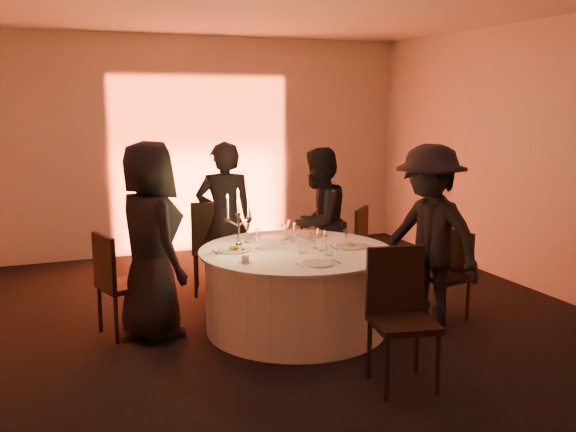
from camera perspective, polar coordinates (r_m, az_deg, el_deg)
name	(u,v)px	position (r m, az deg, el deg)	size (l,w,h in m)	color
floor	(296,328)	(6.17, 0.70, -9.96)	(7.00, 7.00, 0.00)	black
wall_back	(201,145)	(9.14, -7.73, 6.27)	(7.00, 7.00, 0.00)	beige
wall_right	(554,159)	(7.49, 22.53, 4.67)	(7.00, 7.00, 0.00)	beige
uplighter_fixture	(209,250)	(9.07, -7.05, -3.03)	(0.25, 0.12, 0.10)	black
banquet_table	(296,289)	(6.04, 0.71, -6.54)	(1.80, 1.80, 0.77)	black
chair_left	(117,279)	(6.04, -14.99, -5.39)	(0.52, 0.52, 0.96)	black
chair_back_left	(213,242)	(7.09, -6.66, -2.28)	(0.57, 0.57, 1.05)	black
chair_back_right	(352,244)	(7.25, 5.69, -2.48)	(0.59, 0.59, 0.95)	black
chair_right	(450,270)	(6.54, 14.22, -4.65)	(0.44, 0.44, 0.86)	black
chair_front	(400,308)	(4.95, 9.91, -8.07)	(0.53, 0.53, 1.04)	black
guest_left	(150,240)	(5.89, -12.16, -2.12)	(0.87, 0.57, 1.79)	black
guest_back_left	(225,221)	(6.93, -5.63, -0.41)	(0.62, 0.41, 1.70)	black
guest_back_right	(318,223)	(6.98, 2.71, -0.60)	(0.79, 0.62, 1.63)	black
guest_right	(429,237)	(6.14, 12.43, -1.84)	(1.12, 0.64, 1.74)	black
plate_left	(233,250)	(5.89, -4.93, -2.99)	(0.36, 0.29, 0.08)	silver
plate_back_left	(274,237)	(6.41, -1.28, -1.92)	(0.36, 0.27, 0.01)	silver
plate_back_right	(309,235)	(6.47, 1.88, -1.73)	(0.35, 0.28, 0.08)	silver
plate_right	(351,246)	(6.05, 5.60, -2.63)	(0.36, 0.29, 0.08)	silver
plate_front	(318,263)	(5.42, 2.70, -4.23)	(0.36, 0.28, 0.01)	silver
coffee_cup	(245,259)	(5.48, -3.82, -3.85)	(0.11, 0.11, 0.07)	silver
candelabra	(238,230)	(5.83, -4.43, -1.22)	(0.25, 0.12, 0.59)	silver
wine_glass_a	(257,234)	(5.96, -2.78, -1.59)	(0.07, 0.07, 0.19)	white
wine_glass_b	(346,236)	(5.91, 5.21, -1.74)	(0.07, 0.07, 0.19)	white
wine_glass_c	(247,229)	(6.21, -3.70, -1.12)	(0.07, 0.07, 0.19)	white
wine_glass_d	(293,228)	(6.23, 0.45, -1.06)	(0.07, 0.07, 0.19)	white
wine_glass_e	(315,234)	(5.96, 2.46, -1.60)	(0.07, 0.07, 0.19)	white
wine_glass_f	(287,225)	(6.35, -0.07, -0.84)	(0.07, 0.07, 0.19)	white
wine_glass_g	(284,229)	(6.15, -0.39, -1.21)	(0.07, 0.07, 0.19)	white
wine_glass_h	(322,236)	(5.87, 3.07, -1.79)	(0.07, 0.07, 0.19)	white
tumbler_a	(303,248)	(5.79, 1.32, -2.89)	(0.07, 0.07, 0.09)	white
tumbler_b	(329,250)	(5.72, 3.68, -3.07)	(0.07, 0.07, 0.09)	white
tumbler_c	(312,237)	(6.24, 2.18, -1.91)	(0.07, 0.07, 0.09)	white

